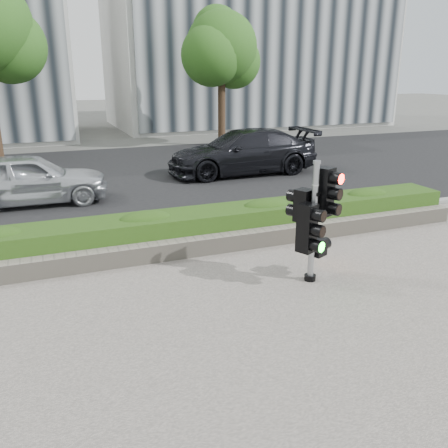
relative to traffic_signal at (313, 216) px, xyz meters
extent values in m
plane|color=#51514C|center=(-1.12, -0.05, -1.19)|extent=(120.00, 120.00, 0.00)
cube|color=#9E9389|center=(-1.12, -2.55, -1.18)|extent=(16.00, 11.00, 0.03)
cube|color=black|center=(-1.12, 9.95, -1.18)|extent=(60.00, 13.00, 0.02)
cube|color=gray|center=(-1.12, 3.10, -1.13)|extent=(60.00, 0.25, 0.12)
cube|color=gray|center=(-1.12, 1.85, -0.99)|extent=(12.00, 0.32, 0.34)
cube|color=#417323|center=(-1.12, 2.50, -0.82)|extent=(12.00, 1.00, 0.68)
cube|color=#B7B7B2|center=(9.88, 24.95, 4.81)|extent=(18.00, 10.00, 12.00)
sphere|color=#234A15|center=(-4.75, 14.81, 3.27)|extent=(2.88, 2.88, 2.88)
cylinder|color=black|center=(4.38, 15.45, 0.60)|extent=(0.36, 0.36, 3.58)
sphere|color=#234A15|center=(4.38, 15.45, 3.42)|extent=(3.33, 3.33, 3.33)
sphere|color=#234A15|center=(5.15, 15.77, 2.78)|extent=(2.56, 2.56, 2.56)
sphere|color=#234A15|center=(3.74, 15.07, 3.03)|extent=(2.82, 2.82, 2.82)
sphere|color=#234A15|center=(4.38, 16.09, 4.19)|extent=(2.30, 2.30, 2.30)
cylinder|color=black|center=(-0.01, -0.04, -1.11)|extent=(0.20, 0.20, 0.10)
cylinder|color=gray|center=(-0.01, -0.04, -0.14)|extent=(0.10, 0.10, 2.05)
cylinder|color=gray|center=(-0.01, -0.04, 0.91)|extent=(0.13, 0.13, 0.05)
cube|color=#FF1107|center=(0.21, 0.03, 0.39)|extent=(0.34, 0.34, 0.82)
cube|color=#14E51E|center=(-0.21, -0.16, -0.14)|extent=(0.34, 0.34, 0.82)
cube|color=black|center=(-0.08, 0.18, 0.14)|extent=(0.34, 0.34, 0.56)
cube|color=orange|center=(0.17, 0.08, -0.61)|extent=(0.34, 0.34, 0.30)
imported|color=silver|center=(-4.49, 7.15, -0.46)|extent=(4.18, 1.76, 1.41)
imported|color=black|center=(2.59, 8.81, -0.39)|extent=(5.36, 2.18, 1.55)
camera|label=1|loc=(-4.19, -6.52, 2.29)|focal=38.00mm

